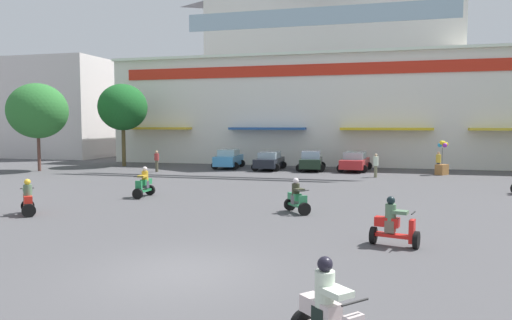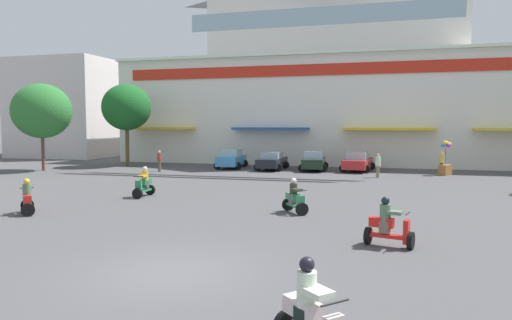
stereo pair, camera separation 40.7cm
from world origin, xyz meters
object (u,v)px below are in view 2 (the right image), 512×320
(parked_car_2, at_px, (314,161))
(pedestrian_1, at_px, (159,160))
(scooter_rider_3, at_px, (388,226))
(pedestrian_0, at_px, (442,162))
(balloon_vendor_cart, at_px, (445,162))
(scooter_rider_7, at_px, (295,199))
(pedestrian_3, at_px, (378,164))
(parked_car_1, at_px, (272,161))
(plaza_tree_0, at_px, (127,107))
(parked_car_0, at_px, (231,159))
(scooter_rider_6, at_px, (27,199))
(scooter_rider_4, at_px, (310,316))
(parked_car_3, at_px, (358,161))
(scooter_rider_0, at_px, (144,184))
(plaza_tree_2, at_px, (42,111))

(parked_car_2, xyz_separation_m, pedestrian_1, (-11.23, -4.02, 0.16))
(pedestrian_1, bearing_deg, scooter_rider_3, -47.30)
(pedestrian_0, bearing_deg, balloon_vendor_cart, -33.30)
(scooter_rider_7, bearing_deg, pedestrian_3, 78.07)
(pedestrian_1, bearing_deg, pedestrian_3, 1.38)
(pedestrian_1, relative_size, pedestrian_3, 1.00)
(parked_car_1, bearing_deg, pedestrian_1, -154.47)
(plaza_tree_0, bearing_deg, parked_car_0, 2.81)
(scooter_rider_3, bearing_deg, balloon_vendor_cart, 79.83)
(parked_car_1, bearing_deg, plaza_tree_0, 179.99)
(parked_car_1, xyz_separation_m, balloon_vendor_cart, (12.83, -0.50, 0.21))
(scooter_rider_6, xyz_separation_m, pedestrian_1, (-2.80, 16.94, 0.33))
(pedestrian_3, xyz_separation_m, balloon_vendor_cart, (4.58, 2.89, 0.01))
(parked_car_2, bearing_deg, plaza_tree_0, -179.20)
(scooter_rider_4, xyz_separation_m, scooter_rider_6, (-12.91, 8.59, -0.04))
(parked_car_1, distance_m, balloon_vendor_cart, 12.84)
(parked_car_3, bearing_deg, scooter_rider_4, -87.81)
(pedestrian_1, distance_m, balloon_vendor_cart, 21.01)
(plaza_tree_0, xyz_separation_m, balloon_vendor_cart, (25.75, -0.51, -4.13))
(parked_car_1, height_order, scooter_rider_4, scooter_rider_4)
(parked_car_1, bearing_deg, pedestrian_0, -1.59)
(pedestrian_0, bearing_deg, scooter_rider_0, -135.88)
(parked_car_3, relative_size, pedestrian_3, 2.84)
(parked_car_1, xyz_separation_m, parked_car_2, (3.31, 0.23, 0.04))
(parked_car_2, xyz_separation_m, scooter_rider_4, (4.48, -29.55, -0.12))
(plaza_tree_2, height_order, scooter_rider_0, plaza_tree_2)
(parked_car_1, height_order, pedestrian_0, pedestrian_0)
(parked_car_0, distance_m, pedestrian_1, 6.09)
(scooter_rider_6, bearing_deg, pedestrian_0, 48.99)
(plaza_tree_0, bearing_deg, scooter_rider_7, -44.04)
(pedestrian_0, bearing_deg, parked_car_3, 169.06)
(balloon_vendor_cart, bearing_deg, pedestrian_3, -147.73)
(plaza_tree_2, distance_m, pedestrian_3, 25.65)
(scooter_rider_3, relative_size, scooter_rider_4, 0.96)
(parked_car_2, bearing_deg, pedestrian_1, -160.32)
(parked_car_3, xyz_separation_m, scooter_rider_7, (-1.39, -18.38, -0.16))
(plaza_tree_0, xyz_separation_m, scooter_rider_6, (7.80, -20.73, -4.46))
(parked_car_1, relative_size, scooter_rider_6, 2.82)
(parked_car_0, bearing_deg, plaza_tree_2, -156.23)
(parked_car_3, distance_m, pedestrian_1, 15.27)
(parked_car_0, xyz_separation_m, pedestrian_3, (11.81, -3.86, 0.14))
(scooter_rider_3, height_order, scooter_rider_4, scooter_rider_4)
(parked_car_0, relative_size, pedestrian_3, 2.53)
(scooter_rider_6, bearing_deg, pedestrian_3, 52.34)
(scooter_rider_3, relative_size, scooter_rider_6, 1.02)
(scooter_rider_7, bearing_deg, parked_car_0, 116.04)
(plaza_tree_2, relative_size, pedestrian_0, 4.07)
(pedestrian_1, height_order, balloon_vendor_cart, balloon_vendor_cart)
(scooter_rider_3, distance_m, balloon_vendor_cart, 21.93)
(scooter_rider_4, xyz_separation_m, balloon_vendor_cart, (5.04, 28.82, 0.29))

